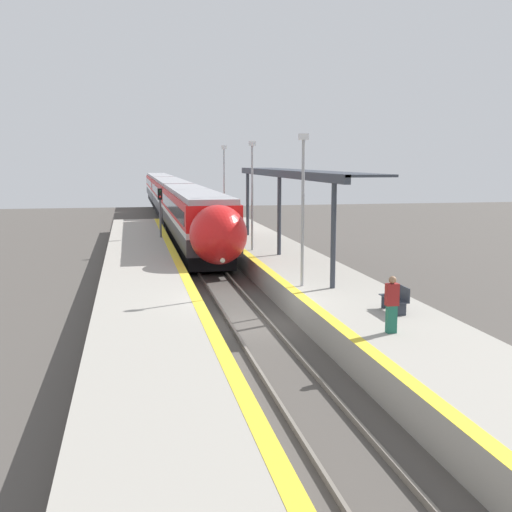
{
  "coord_description": "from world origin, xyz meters",
  "views": [
    {
      "loc": [
        -4.13,
        -21.9,
        5.87
      ],
      "look_at": [
        0.59,
        1.86,
        2.23
      ],
      "focal_mm": 45.0,
      "sensor_mm": 36.0,
      "label": 1
    }
  ],
  "objects_px": {
    "train": "(172,197)",
    "lamppost_mid": "(252,189)",
    "lamppost_far": "(224,182)",
    "lamppost_near": "(303,201)",
    "platform_bench": "(396,297)",
    "person_waiting": "(392,304)",
    "railway_signal": "(160,213)"
  },
  "relations": [
    {
      "from": "train",
      "to": "lamppost_mid",
      "type": "relative_size",
      "value": 11.98
    },
    {
      "from": "lamppost_mid",
      "to": "lamppost_far",
      "type": "bearing_deg",
      "value": 90.0
    },
    {
      "from": "lamppost_near",
      "to": "lamppost_far",
      "type": "relative_size",
      "value": 1.0
    },
    {
      "from": "platform_bench",
      "to": "lamppost_far",
      "type": "height_order",
      "value": "lamppost_far"
    },
    {
      "from": "person_waiting",
      "to": "lamppost_far",
      "type": "xyz_separation_m",
      "value": [
        -0.67,
        27.66,
        2.47
      ]
    },
    {
      "from": "train",
      "to": "lamppost_near",
      "type": "xyz_separation_m",
      "value": [
        2.41,
        -39.6,
        2.07
      ]
    },
    {
      "from": "platform_bench",
      "to": "railway_signal",
      "type": "xyz_separation_m",
      "value": [
        -6.45,
        21.82,
        1.05
      ]
    },
    {
      "from": "train",
      "to": "lamppost_far",
      "type": "distance_m",
      "value": 19.32
    },
    {
      "from": "train",
      "to": "lamppost_near",
      "type": "relative_size",
      "value": 11.98
    },
    {
      "from": "person_waiting",
      "to": "lamppost_near",
      "type": "bearing_deg",
      "value": 95.37
    },
    {
      "from": "person_waiting",
      "to": "lamppost_mid",
      "type": "bearing_deg",
      "value": 92.2
    },
    {
      "from": "lamppost_near",
      "to": "lamppost_far",
      "type": "height_order",
      "value": "same"
    },
    {
      "from": "train",
      "to": "lamppost_mid",
      "type": "height_order",
      "value": "lamppost_mid"
    },
    {
      "from": "railway_signal",
      "to": "lamppost_mid",
      "type": "xyz_separation_m",
      "value": [
        4.6,
        -6.82,
        1.8
      ]
    },
    {
      "from": "railway_signal",
      "to": "lamppost_far",
      "type": "distance_m",
      "value": 6.03
    },
    {
      "from": "lamppost_far",
      "to": "lamppost_mid",
      "type": "bearing_deg",
      "value": -90.0
    },
    {
      "from": "platform_bench",
      "to": "railway_signal",
      "type": "height_order",
      "value": "railway_signal"
    },
    {
      "from": "person_waiting",
      "to": "train",
      "type": "bearing_deg",
      "value": 93.77
    },
    {
      "from": "train",
      "to": "lamppost_near",
      "type": "bearing_deg",
      "value": -86.52
    },
    {
      "from": "train",
      "to": "person_waiting",
      "type": "bearing_deg",
      "value": -86.23
    },
    {
      "from": "lamppost_mid",
      "to": "lamppost_far",
      "type": "distance_m",
      "value": 10.27
    },
    {
      "from": "train",
      "to": "lamppost_mid",
      "type": "distance_m",
      "value": 29.5
    },
    {
      "from": "lamppost_near",
      "to": "platform_bench",
      "type": "bearing_deg",
      "value": -68.63
    },
    {
      "from": "railway_signal",
      "to": "platform_bench",
      "type": "bearing_deg",
      "value": -73.53
    },
    {
      "from": "railway_signal",
      "to": "lamppost_far",
      "type": "bearing_deg",
      "value": 36.88
    },
    {
      "from": "platform_bench",
      "to": "lamppost_mid",
      "type": "height_order",
      "value": "lamppost_mid"
    },
    {
      "from": "person_waiting",
      "to": "lamppost_mid",
      "type": "relative_size",
      "value": 0.28
    },
    {
      "from": "train",
      "to": "railway_signal",
      "type": "xyz_separation_m",
      "value": [
        -2.19,
        -22.51,
        0.26
      ]
    },
    {
      "from": "lamppost_near",
      "to": "railway_signal",
      "type": "bearing_deg",
      "value": 105.07
    },
    {
      "from": "train",
      "to": "person_waiting",
      "type": "xyz_separation_m",
      "value": [
        3.08,
        -46.72,
        -0.41
      ]
    },
    {
      "from": "person_waiting",
      "to": "lamppost_mid",
      "type": "height_order",
      "value": "lamppost_mid"
    },
    {
      "from": "platform_bench",
      "to": "lamppost_mid",
      "type": "xyz_separation_m",
      "value": [
        -1.85,
        15.0,
        2.85
      ]
    }
  ]
}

